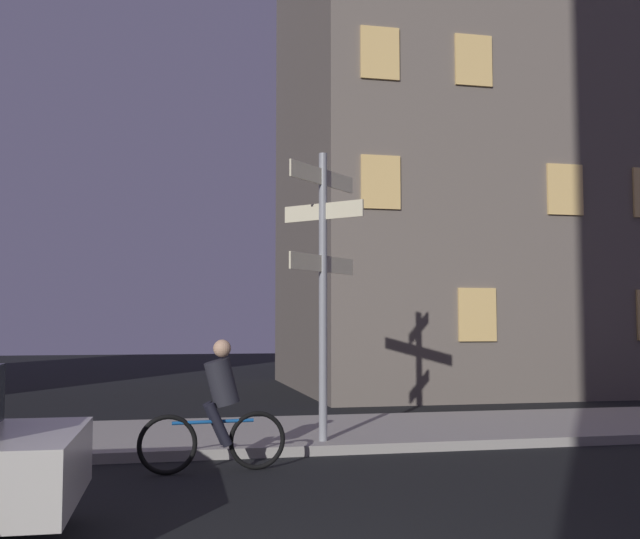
# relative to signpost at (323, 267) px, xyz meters

# --- Properties ---
(sidewalk_kerb) EXTENTS (40.00, 3.35, 0.14)m
(sidewalk_kerb) POSITION_rel_signpost_xyz_m (-1.19, 1.26, -2.55)
(sidewalk_kerb) COLOR #9E9991
(sidewalk_kerb) RESTS_ON ground_plane
(signpost) EXTENTS (1.19, 1.19, 4.15)m
(signpost) POSITION_rel_signpost_xyz_m (0.00, 0.00, 0.00)
(signpost) COLOR gray
(signpost) RESTS_ON sidewalk_kerb
(cyclist) EXTENTS (1.82, 0.37, 1.61)m
(cyclist) POSITION_rel_signpost_xyz_m (-1.59, -1.22, -1.87)
(cyclist) COLOR black
(cyclist) RESTS_ON ground_plane
(building_right_block) EXTENTS (8.98, 8.17, 20.57)m
(building_right_block) POSITION_rel_signpost_xyz_m (5.80, 9.29, 7.67)
(building_right_block) COLOR #6B6056
(building_right_block) RESTS_ON ground_plane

